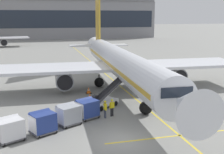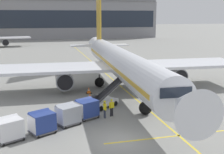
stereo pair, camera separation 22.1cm
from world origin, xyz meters
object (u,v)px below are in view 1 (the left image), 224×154
Objects in this scene: baggage_cart_lead at (87,108)px; safety_cone_wingtip at (90,97)px; ground_crew_by_carts at (112,106)px; baggage_cart_third at (43,122)px; ground_crew_by_loader at (84,106)px; ground_crew_marshaller at (105,108)px; parked_airplane at (120,63)px; safety_cone_engine_keepout at (89,90)px; baggage_cart_second at (68,114)px; belt_loader at (105,99)px; baggage_cart_fourth at (10,129)px.

safety_cone_wingtip is at bearing 76.94° from baggage_cart_lead.
baggage_cart_third is at bearing -158.75° from ground_crew_by_carts.
ground_crew_by_loader is 1.00× the size of ground_crew_marshaller.
safety_cone_wingtip is (-5.02, -4.94, -3.09)m from parked_airplane.
ground_crew_by_carts reaches higher than safety_cone_engine_keepout.
parked_airplane is 7.70m from safety_cone_wingtip.
ground_crew_by_loader is (1.71, 1.93, -0.00)m from baggage_cart_second.
baggage_cart_third is 1.60× the size of ground_crew_by_carts.
belt_loader is at bearing -117.03° from parked_airplane.
ground_crew_by_carts is (-3.93, -10.88, -2.48)m from parked_airplane.
belt_loader is 1.82× the size of baggage_cart_lead.
ground_crew_marshaller reaches higher than safety_cone_engine_keepout.
belt_loader reaches higher than safety_cone_engine_keepout.
parked_airplane is 12.38m from ground_crew_marshaller.
safety_cone_engine_keepout is (5.92, 11.52, -0.62)m from baggage_cart_third.
safety_cone_wingtip is (8.09, 9.37, -0.62)m from baggage_cart_fourth.
baggage_cart_fourth is at bearing -144.17° from belt_loader.
parked_airplane reaches higher than ground_crew_by_carts.
belt_loader is at bearing 89.88° from ground_crew_by_carts.
baggage_cart_fourth is 3.54× the size of safety_cone_wingtip.
baggage_cart_third reaches higher than ground_crew_by_carts.
ground_crew_marshaller is at bearing -13.17° from baggage_cart_lead.
ground_crew_by_carts is (4.36, 1.14, -0.00)m from baggage_cart_second.
baggage_cart_second is (-8.29, -12.02, -2.48)m from parked_airplane.
belt_loader is at bearing 77.69° from ground_crew_marshaller.
baggage_cart_third is (-10.58, -13.47, -2.48)m from parked_airplane.
belt_loader is 2.91× the size of ground_crew_by_loader.
baggage_cart_second is at bearing -165.35° from ground_crew_by_carts.
safety_cone_wingtip is at bearing 65.25° from baggage_cart_second.
parked_airplane is 17.31m from baggage_cart_third.
belt_loader is 11.34m from baggage_cart_fourth.
parked_airplane is 14.81m from baggage_cart_second.
baggage_cart_fourth is (-4.83, -2.30, 0.00)m from baggage_cart_second.
baggage_cart_third is 1.00× the size of baggage_cart_fourth.
baggage_cart_fourth is at bearing -152.36° from baggage_cart_lead.
ground_crew_marshaller is 6.28m from safety_cone_wingtip.
belt_loader reaches higher than baggage_cart_lead.
baggage_cart_second is 1.60× the size of ground_crew_by_loader.
ground_crew_by_loader and ground_crew_marshaller have the same top height.
ground_crew_by_loader is (-0.20, 0.70, -0.00)m from baggage_cart_lead.
ground_crew_by_loader is 2.22× the size of safety_cone_wingtip.
ground_crew_by_carts is (-0.01, -3.20, 0.14)m from belt_loader.
baggage_cart_fourth is 1.60× the size of ground_crew_by_carts.
baggage_cart_third is 1.60× the size of ground_crew_by_loader.
ground_crew_by_carts is at bearing -2.03° from baggage_cart_lead.
baggage_cart_lead is 2.46m from ground_crew_by_carts.
ground_crew_by_loader is at bearing -106.77° from safety_cone_wingtip.
ground_crew_by_loader reaches higher than safety_cone_wingtip.
baggage_cart_third is 2.67m from baggage_cart_fourth.
baggage_cart_second is at bearing -124.58° from parked_airplane.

